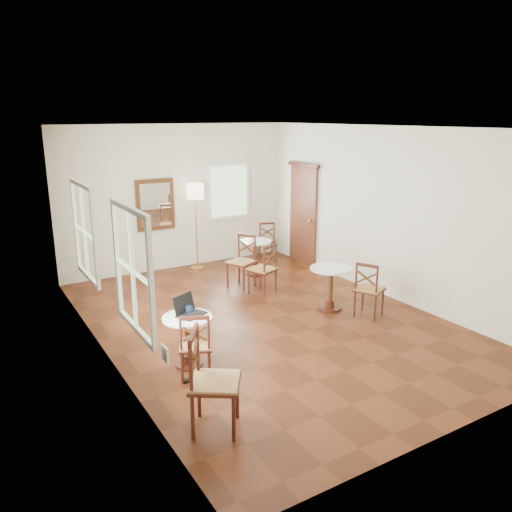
{
  "coord_description": "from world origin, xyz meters",
  "views": [
    {
      "loc": [
        -4.02,
        -6.38,
        3.18
      ],
      "look_at": [
        0.0,
        0.3,
        1.0
      ],
      "focal_mm": 35.64,
      "sensor_mm": 36.0,
      "label": 1
    }
  ],
  "objects_px": {
    "chair_near_b": "(212,381)",
    "mouse": "(183,316)",
    "navy_mug": "(189,309)",
    "cafe_table_near": "(188,336)",
    "chair_mid_a": "(263,269)",
    "chair_back_a": "(266,239)",
    "water_glass": "(191,311)",
    "chair_near_a": "(195,345)",
    "floor_lamp": "(195,197)",
    "chair_back_b": "(242,261)",
    "power_adapter": "(187,381)",
    "chair_mid_b": "(369,289)",
    "cafe_table_mid": "(330,284)",
    "laptop": "(188,310)",
    "cafe_table_back": "(255,254)"
  },
  "relations": [
    {
      "from": "chair_near_b",
      "to": "mouse",
      "type": "height_order",
      "value": "chair_near_b"
    },
    {
      "from": "navy_mug",
      "to": "cafe_table_near",
      "type": "bearing_deg",
      "value": -125.12
    },
    {
      "from": "chair_mid_a",
      "to": "chair_back_a",
      "type": "bearing_deg",
      "value": -144.57
    },
    {
      "from": "chair_mid_a",
      "to": "water_glass",
      "type": "bearing_deg",
      "value": 17.77
    },
    {
      "from": "chair_near_a",
      "to": "floor_lamp",
      "type": "distance_m",
      "value": 4.8
    },
    {
      "from": "chair_mid_a",
      "to": "chair_back_b",
      "type": "xyz_separation_m",
      "value": [
        -0.12,
        0.57,
        0.03
      ]
    },
    {
      "from": "water_glass",
      "to": "power_adapter",
      "type": "distance_m",
      "value": 0.88
    },
    {
      "from": "chair_mid_b",
      "to": "chair_mid_a",
      "type": "bearing_deg",
      "value": 1.17
    },
    {
      "from": "chair_near_b",
      "to": "navy_mug",
      "type": "relative_size",
      "value": 8.74
    },
    {
      "from": "cafe_table_near",
      "to": "chair_mid_a",
      "type": "distance_m",
      "value": 2.95
    },
    {
      "from": "navy_mug",
      "to": "power_adapter",
      "type": "distance_m",
      "value": 0.91
    },
    {
      "from": "power_adapter",
      "to": "water_glass",
      "type": "bearing_deg",
      "value": 59.04
    },
    {
      "from": "cafe_table_near",
      "to": "floor_lamp",
      "type": "xyz_separation_m",
      "value": [
        1.92,
        3.9,
        1.12
      ]
    },
    {
      "from": "chair_near_b",
      "to": "power_adapter",
      "type": "distance_m",
      "value": 1.15
    },
    {
      "from": "cafe_table_mid",
      "to": "navy_mug",
      "type": "xyz_separation_m",
      "value": [
        -2.77,
        -0.51,
        0.28
      ]
    },
    {
      "from": "cafe_table_near",
      "to": "power_adapter",
      "type": "bearing_deg",
      "value": -116.28
    },
    {
      "from": "chair_mid_b",
      "to": "cafe_table_mid",
      "type": "bearing_deg",
      "value": 7.17
    },
    {
      "from": "chair_mid_b",
      "to": "water_glass",
      "type": "relative_size",
      "value": 8.95
    },
    {
      "from": "chair_back_a",
      "to": "floor_lamp",
      "type": "relative_size",
      "value": 0.47
    },
    {
      "from": "cafe_table_near",
      "to": "water_glass",
      "type": "xyz_separation_m",
      "value": [
        0.07,
        0.04,
        0.31
      ]
    },
    {
      "from": "chair_back_a",
      "to": "floor_lamp",
      "type": "distance_m",
      "value": 2.06
    },
    {
      "from": "laptop",
      "to": "cafe_table_near",
      "type": "bearing_deg",
      "value": -147.91
    },
    {
      "from": "cafe_table_back",
      "to": "floor_lamp",
      "type": "relative_size",
      "value": 0.39
    },
    {
      "from": "cafe_table_mid",
      "to": "mouse",
      "type": "height_order",
      "value": "cafe_table_mid"
    },
    {
      "from": "chair_mid_a",
      "to": "power_adapter",
      "type": "relative_size",
      "value": 9.47
    },
    {
      "from": "floor_lamp",
      "to": "water_glass",
      "type": "bearing_deg",
      "value": -115.59
    },
    {
      "from": "chair_mid_a",
      "to": "mouse",
      "type": "height_order",
      "value": "chair_mid_a"
    },
    {
      "from": "cafe_table_back",
      "to": "navy_mug",
      "type": "xyz_separation_m",
      "value": [
        -2.69,
        -2.82,
        0.29
      ]
    },
    {
      "from": "chair_near_b",
      "to": "floor_lamp",
      "type": "distance_m",
      "value": 5.86
    },
    {
      "from": "chair_near_a",
      "to": "mouse",
      "type": "distance_m",
      "value": 0.44
    },
    {
      "from": "chair_back_b",
      "to": "chair_back_a",
      "type": "bearing_deg",
      "value": 110.09
    },
    {
      "from": "chair_back_b",
      "to": "floor_lamp",
      "type": "xyz_separation_m",
      "value": [
        -0.26,
        1.48,
        1.05
      ]
    },
    {
      "from": "cafe_table_near",
      "to": "mouse",
      "type": "xyz_separation_m",
      "value": [
        -0.05,
        0.02,
        0.28
      ]
    },
    {
      "from": "cafe_table_mid",
      "to": "chair_mid_b",
      "type": "xyz_separation_m",
      "value": [
        0.35,
        -0.55,
        0.0
      ]
    },
    {
      "from": "cafe_table_mid",
      "to": "chair_mid_b",
      "type": "bearing_deg",
      "value": -56.99
    },
    {
      "from": "cafe_table_back",
      "to": "chair_mid_b",
      "type": "bearing_deg",
      "value": -81.18
    },
    {
      "from": "chair_mid_a",
      "to": "laptop",
      "type": "height_order",
      "value": "chair_mid_a"
    },
    {
      "from": "cafe_table_back",
      "to": "mouse",
      "type": "xyz_separation_m",
      "value": [
        -2.82,
        -2.91,
        0.26
      ]
    },
    {
      "from": "chair_back_b",
      "to": "water_glass",
      "type": "distance_m",
      "value": 3.19
    },
    {
      "from": "chair_back_b",
      "to": "mouse",
      "type": "xyz_separation_m",
      "value": [
        -2.23,
        -2.4,
        0.21
      ]
    },
    {
      "from": "chair_back_b",
      "to": "chair_near_a",
      "type": "bearing_deg",
      "value": -63.97
    },
    {
      "from": "cafe_table_near",
      "to": "chair_near_b",
      "type": "distance_m",
      "value": 1.46
    },
    {
      "from": "cafe_table_near",
      "to": "water_glass",
      "type": "distance_m",
      "value": 0.32
    },
    {
      "from": "chair_near_a",
      "to": "water_glass",
      "type": "distance_m",
      "value": 0.49
    },
    {
      "from": "cafe_table_near",
      "to": "chair_back_a",
      "type": "relative_size",
      "value": 0.81
    },
    {
      "from": "chair_back_a",
      "to": "power_adapter",
      "type": "bearing_deg",
      "value": 72.95
    },
    {
      "from": "laptop",
      "to": "mouse",
      "type": "xyz_separation_m",
      "value": [
        -0.1,
        -0.05,
        -0.04
      ]
    },
    {
      "from": "floor_lamp",
      "to": "chair_mid_b",
      "type": "bearing_deg",
      "value": -71.39
    },
    {
      "from": "chair_mid_a",
      "to": "chair_back_a",
      "type": "height_order",
      "value": "chair_mid_a"
    },
    {
      "from": "cafe_table_back",
      "to": "chair_back_a",
      "type": "distance_m",
      "value": 1.32
    }
  ]
}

